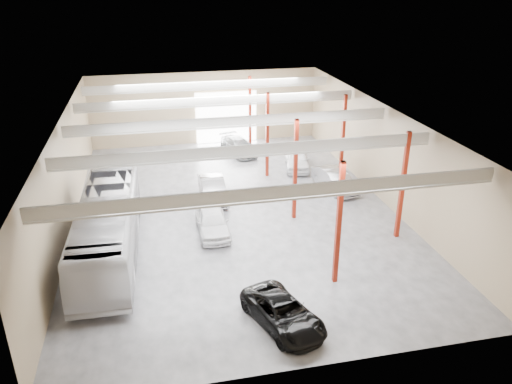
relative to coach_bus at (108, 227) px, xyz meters
name	(u,v)px	position (x,y,z in m)	size (l,w,h in m)	color
depot_shell	(234,141)	(8.46, 4.97, 3.12)	(22.12, 32.12, 7.06)	#47474C
coach_bus	(108,227)	(0.00, 0.00, 0.00)	(3.12, 13.34, 3.72)	silver
black_sedan	(283,313)	(8.38, -8.51, -1.16)	(2.30, 4.99, 1.39)	black
car_row_a	(212,221)	(6.33, 1.49, -1.04)	(1.94, 4.82, 1.64)	white
car_row_b	(213,189)	(7.07, 6.69, -1.05)	(1.71, 4.90, 1.61)	#A2A1A6
car_row_c	(239,146)	(10.83, 16.49, -1.12)	(2.06, 5.06, 1.47)	slate
car_right_near	(335,180)	(16.63, 6.49, -1.04)	(1.72, 4.94, 1.63)	#A0A0A4
car_right_far	(297,159)	(15.07, 11.69, -1.03)	(1.94, 4.83, 1.65)	white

